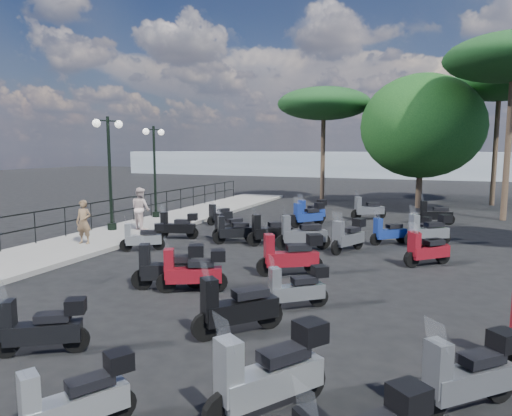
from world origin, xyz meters
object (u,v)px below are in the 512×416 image
at_px(scooter_14, 291,255).
at_px(pine_2, 324,104).
at_px(scooter_16, 388,233).
at_px(pine_0, 500,84).
at_px(scooter_9, 302,235).
at_px(scooter_27, 426,249).
at_px(lamp_post_2, 155,166).
at_px(scooter_13, 236,308).
at_px(scooter_18, 469,375).
at_px(scooter_22, 420,231).
at_px(scooter_4, 234,231).
at_px(scooter_11, 308,215).
at_px(scooter_3, 178,226).
at_px(scooter_19, 270,374).
at_px(scooter_2, 143,238).
at_px(scooter_30, 427,251).
at_px(scooter_17, 311,212).
at_px(scooter_28, 429,230).
at_px(broadleaf_tree, 422,126).
at_px(woman, 84,222).
at_px(scooter_8, 170,267).
at_px(scooter_29, 434,214).
at_px(scooter_15, 272,230).
at_px(scooter_5, 220,215).
at_px(scooter_7, 193,271).
at_px(scooter_21, 348,236).
at_px(scooter_23, 368,209).
at_px(scooter_10, 229,227).
at_px(lamp_post_1, 110,166).
at_px(scooter_20, 296,289).
at_px(pedestrian_far, 141,209).
at_px(scooter_6, 42,328).

bearing_deg(scooter_14, pine_2, -20.76).
bearing_deg(scooter_16, pine_0, -60.59).
distance_m(scooter_9, scooter_27, 3.94).
distance_m(lamp_post_2, scooter_13, 14.37).
distance_m(scooter_18, scooter_22, 11.11).
xyz_separation_m(scooter_4, scooter_11, (1.53, 4.44, 0.06)).
bearing_deg(scooter_3, scooter_19, -158.11).
bearing_deg(scooter_2, scooter_30, -115.56).
height_order(scooter_17, scooter_28, scooter_28).
xyz_separation_m(broadleaf_tree, pine_2, (-5.97, 1.38, 1.57)).
distance_m(scooter_2, broadleaf_tree, 17.72).
bearing_deg(scooter_18, woman, 19.25).
relative_size(scooter_8, scooter_27, 1.28).
relative_size(lamp_post_2, scooter_29, 2.56).
relative_size(scooter_15, pine_0, 0.18).
xyz_separation_m(scooter_5, scooter_8, (3.12, -9.10, 0.12)).
height_order(scooter_2, scooter_4, scooter_4).
height_order(scooter_11, broadleaf_tree, broadleaf_tree).
relative_size(scooter_5, scooter_17, 0.98).
xyz_separation_m(scooter_7, scooter_21, (2.63, 5.61, 0.02)).
height_order(scooter_17, pine_0, pine_0).
bearing_deg(scooter_15, scooter_27, -138.80).
bearing_deg(scooter_8, woman, 33.75).
bearing_deg(scooter_27, scooter_21, 27.85).
distance_m(scooter_17, pine_2, 10.69).
bearing_deg(scooter_23, scooter_10, 116.46).
height_order(lamp_post_1, scooter_27, lamp_post_1).
xyz_separation_m(scooter_8, scooter_11, (0.76, 9.89, -0.03)).
bearing_deg(pine_2, scooter_13, -80.64).
distance_m(lamp_post_1, scooter_8, 8.49).
distance_m(scooter_18, scooter_29, 15.48).
height_order(lamp_post_2, scooter_28, lamp_post_2).
relative_size(scooter_17, scooter_18, 1.12).
height_order(scooter_28, broadleaf_tree, broadleaf_tree).
xyz_separation_m(lamp_post_1, broadleaf_tree, (11.11, 13.03, 1.92)).
height_order(scooter_20, scooter_21, scooter_21).
relative_size(lamp_post_2, scooter_18, 3.27).
distance_m(pedestrian_far, scooter_3, 2.12).
height_order(scooter_4, scooter_18, scooter_18).
bearing_deg(scooter_17, scooter_29, -127.34).
height_order(scooter_4, scooter_13, scooter_13).
distance_m(scooter_13, pine_0, 25.02).
xyz_separation_m(scooter_18, scooter_28, (-0.67, 10.66, 0.05)).
xyz_separation_m(scooter_17, broadleaf_tree, (4.36, 7.53, 4.11)).
distance_m(scooter_2, scooter_13, 7.70).
bearing_deg(scooter_4, scooter_6, 147.84).
relative_size(scooter_19, scooter_21, 0.97).
distance_m(scooter_9, scooter_14, 3.17).
bearing_deg(scooter_14, scooter_23, -34.33).
relative_size(scooter_19, scooter_27, 1.24).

